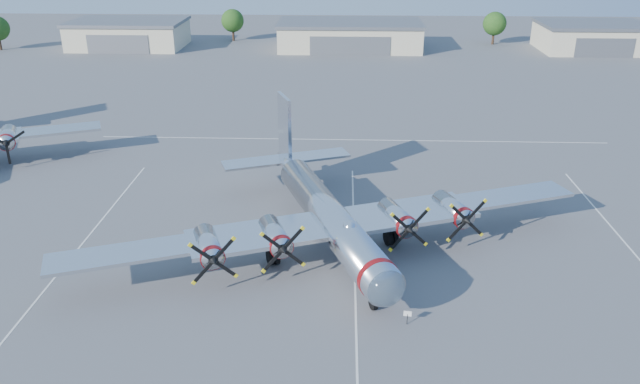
{
  "coord_description": "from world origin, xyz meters",
  "views": [
    {
      "loc": [
        -1.03,
        -45.5,
        24.09
      ],
      "look_at": [
        -2.89,
        2.09,
        3.2
      ],
      "focal_mm": 35.0,
      "sensor_mm": 36.0,
      "label": 1
    }
  ],
  "objects_px": {
    "hangar_east": "(592,37)",
    "hangar_center": "(350,35)",
    "info_placard": "(407,315)",
    "hangar_west": "(129,34)",
    "tree_west": "(233,21)",
    "main_bomber_b29": "(326,243)",
    "tree_east": "(495,24)"
  },
  "relations": [
    {
      "from": "tree_west",
      "to": "main_bomber_b29",
      "type": "bearing_deg",
      "value": -75.97
    },
    {
      "from": "hangar_east",
      "to": "tree_east",
      "type": "height_order",
      "value": "tree_east"
    },
    {
      "from": "hangar_west",
      "to": "hangar_east",
      "type": "relative_size",
      "value": 1.1
    },
    {
      "from": "hangar_west",
      "to": "main_bomber_b29",
      "type": "relative_size",
      "value": 0.54
    },
    {
      "from": "hangar_west",
      "to": "tree_east",
      "type": "distance_m",
      "value": 75.26
    },
    {
      "from": "hangar_center",
      "to": "hangar_east",
      "type": "relative_size",
      "value": 1.39
    },
    {
      "from": "tree_west",
      "to": "tree_east",
      "type": "bearing_deg",
      "value": -2.08
    },
    {
      "from": "tree_west",
      "to": "info_placard",
      "type": "xyz_separation_m",
      "value": [
        28.3,
        -101.73,
        -3.52
      ]
    },
    {
      "from": "tree_west",
      "to": "main_bomber_b29",
      "type": "xyz_separation_m",
      "value": [
        22.73,
        -90.97,
        -4.22
      ]
    },
    {
      "from": "tree_west",
      "to": "hangar_center",
      "type": "bearing_deg",
      "value": -17.82
    },
    {
      "from": "hangar_east",
      "to": "tree_west",
      "type": "distance_m",
      "value": 73.46
    },
    {
      "from": "info_placard",
      "to": "tree_west",
      "type": "bearing_deg",
      "value": 114.36
    },
    {
      "from": "hangar_west",
      "to": "hangar_east",
      "type": "bearing_deg",
      "value": 0.0
    },
    {
      "from": "hangar_west",
      "to": "info_placard",
      "type": "distance_m",
      "value": 105.43
    },
    {
      "from": "info_placard",
      "to": "tree_east",
      "type": "bearing_deg",
      "value": 83.83
    },
    {
      "from": "tree_west",
      "to": "main_bomber_b29",
      "type": "distance_m",
      "value": 93.86
    },
    {
      "from": "hangar_west",
      "to": "info_placard",
      "type": "relative_size",
      "value": 22.63
    },
    {
      "from": "hangar_west",
      "to": "tree_west",
      "type": "distance_m",
      "value": 21.61
    },
    {
      "from": "main_bomber_b29",
      "to": "hangar_center",
      "type": "bearing_deg",
      "value": 67.79
    },
    {
      "from": "info_placard",
      "to": "hangar_center",
      "type": "bearing_deg",
      "value": 100.83
    },
    {
      "from": "hangar_center",
      "to": "main_bomber_b29",
      "type": "distance_m",
      "value": 83.01
    },
    {
      "from": "hangar_center",
      "to": "tree_west",
      "type": "distance_m",
      "value": 26.3
    },
    {
      "from": "hangar_east",
      "to": "hangar_center",
      "type": "bearing_deg",
      "value": -180.0
    },
    {
      "from": "hangar_center",
      "to": "tree_east",
      "type": "relative_size",
      "value": 4.31
    },
    {
      "from": "info_placard",
      "to": "hangar_west",
      "type": "bearing_deg",
      "value": 126.08
    },
    {
      "from": "hangar_east",
      "to": "main_bomber_b29",
      "type": "xyz_separation_m",
      "value": [
        -50.27,
        -82.93,
        -2.71
      ]
    },
    {
      "from": "hangar_west",
      "to": "main_bomber_b29",
      "type": "distance_m",
      "value": 93.33
    },
    {
      "from": "hangar_center",
      "to": "tree_west",
      "type": "height_order",
      "value": "tree_west"
    },
    {
      "from": "tree_west",
      "to": "hangar_west",
      "type": "bearing_deg",
      "value": -158.11
    },
    {
      "from": "tree_east",
      "to": "tree_west",
      "type": "bearing_deg",
      "value": 177.92
    },
    {
      "from": "tree_west",
      "to": "tree_east",
      "type": "height_order",
      "value": "same"
    },
    {
      "from": "hangar_east",
      "to": "tree_east",
      "type": "relative_size",
      "value": 3.1
    }
  ]
}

